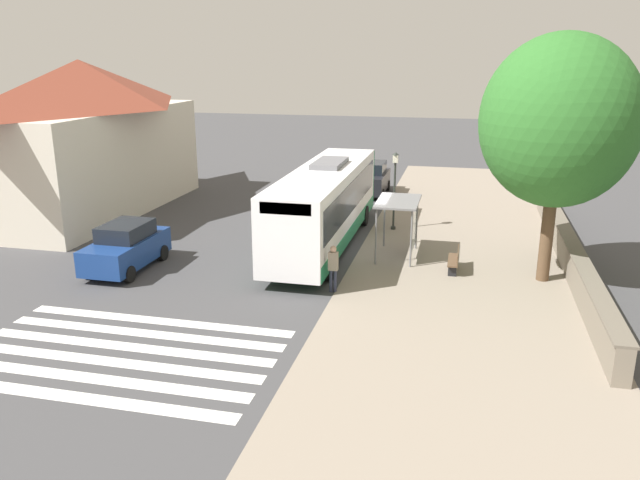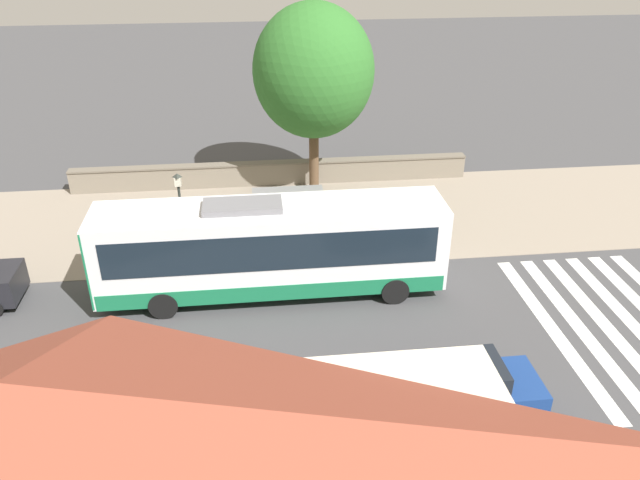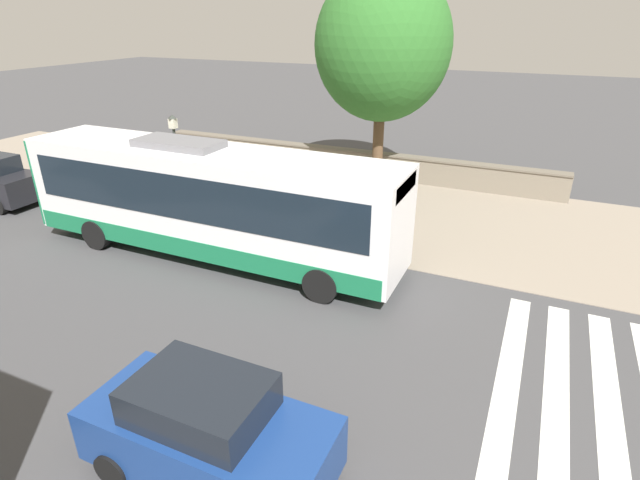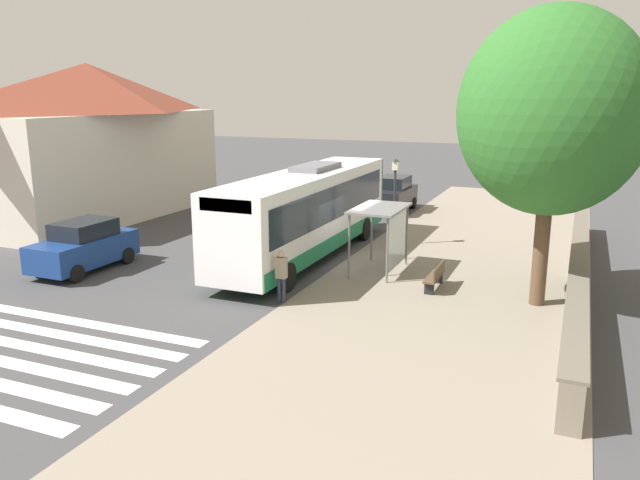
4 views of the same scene
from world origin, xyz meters
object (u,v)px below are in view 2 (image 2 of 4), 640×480
Objects in this scene: bus at (271,247)px; shade_tree at (314,72)px; street_lamp_near at (181,210)px; bench at (315,211)px; parked_car_far_lane at (463,391)px; bus_shelter at (288,202)px; pedestrian at (410,240)px.

bus is 10.21m from shade_tree.
street_lamp_near is 0.42× the size of shade_tree.
parked_car_far_lane is at bearing 12.08° from bench.
street_lamp_near is at bearing -42.34° from shade_tree.
bus_shelter is at bearing -16.17° from shade_tree.
shade_tree is 2.17× the size of parked_car_far_lane.
bus_shelter is 3.07m from bench.
parked_car_far_lane reaches higher than pedestrian.
bus is at bearing -20.97° from bench.
shade_tree is at bearing -171.34° from parked_car_far_lane.
pedestrian is (-1.55, 5.49, -0.88)m from bus.
pedestrian is at bearing 82.81° from street_lamp_near.
pedestrian is 0.46× the size of street_lamp_near.
bench is (-5.74, 2.20, -1.43)m from bus.
street_lamp_near reaches higher than bench.
shade_tree reaches higher than parked_car_far_lane.
pedestrian is at bearing 67.67° from bus_shelter.
bus_shelter is at bearing 165.98° from bus.
shade_tree is (-6.37, 5.81, 3.68)m from street_lamp_near.
bus_shelter is 4.27m from street_lamp_near.
bus is 8.58m from parked_car_far_lane.
pedestrian is 0.19× the size of shade_tree.
street_lamp_near is 9.37m from shade_tree.
shade_tree is 16.95m from parked_car_far_lane.
shade_tree is at bearing 163.83° from bus_shelter.
bus is 4.28m from street_lamp_near.
bench is at bearing -141.83° from pedestrian.
bus is 1.36× the size of shade_tree.
bench is (-4.19, -3.29, -0.55)m from pedestrian.
parked_car_far_lane is at bearing 40.57° from street_lamp_near.
street_lamp_near reaches higher than pedestrian.
parked_car_far_lane is at bearing 8.66° from shade_tree.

